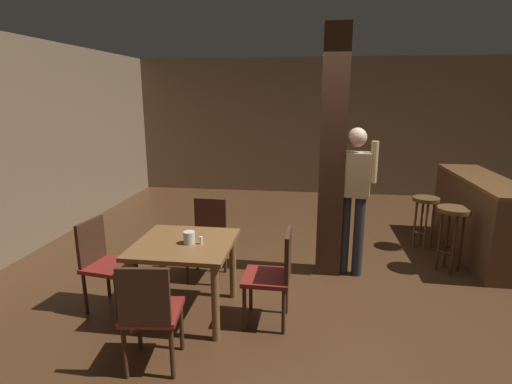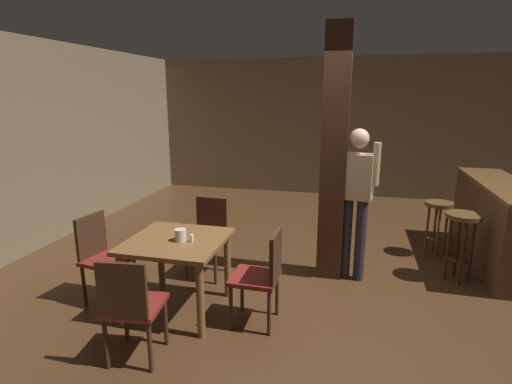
% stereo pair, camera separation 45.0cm
% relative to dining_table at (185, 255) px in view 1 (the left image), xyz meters
% --- Properties ---
extents(ground_plane, '(10.80, 10.80, 0.00)m').
position_rel_dining_table_xyz_m(ground_plane, '(1.41, 0.66, -0.61)').
color(ground_plane, '#422816').
extents(wall_back, '(8.00, 0.10, 2.80)m').
position_rel_dining_table_xyz_m(wall_back, '(1.41, 5.16, 0.79)').
color(wall_back, '#756047').
rests_on(wall_back, ground_plane).
extents(pillar, '(0.28, 0.28, 2.80)m').
position_rel_dining_table_xyz_m(pillar, '(1.38, 1.17, 0.79)').
color(pillar, '#382114').
rests_on(pillar, ground_plane).
extents(dining_table, '(0.90, 0.90, 0.74)m').
position_rel_dining_table_xyz_m(dining_table, '(0.00, 0.00, 0.00)').
color(dining_table, brown).
rests_on(dining_table, ground_plane).
extents(chair_west, '(0.48, 0.48, 0.89)m').
position_rel_dining_table_xyz_m(chair_west, '(-0.83, 0.00, -0.10)').
color(chair_west, maroon).
rests_on(chair_west, ground_plane).
extents(chair_south, '(0.47, 0.47, 0.89)m').
position_rel_dining_table_xyz_m(chair_south, '(-0.01, -0.82, -0.10)').
color(chair_south, maroon).
rests_on(chair_south, ground_plane).
extents(chair_north, '(0.43, 0.43, 0.89)m').
position_rel_dining_table_xyz_m(chair_north, '(-0.01, 0.86, -0.10)').
color(chair_north, maroon).
rests_on(chair_north, ground_plane).
extents(chair_east, '(0.42, 0.42, 0.89)m').
position_rel_dining_table_xyz_m(chair_east, '(0.85, -0.04, -0.10)').
color(chair_east, maroon).
rests_on(chair_east, ground_plane).
extents(napkin_cup, '(0.11, 0.11, 0.11)m').
position_rel_dining_table_xyz_m(napkin_cup, '(0.06, -0.03, 0.19)').
color(napkin_cup, beige).
rests_on(napkin_cup, dining_table).
extents(salt_shaker, '(0.03, 0.03, 0.07)m').
position_rel_dining_table_xyz_m(salt_shaker, '(0.17, -0.03, 0.17)').
color(salt_shaker, silver).
rests_on(salt_shaker, dining_table).
extents(standing_person, '(0.47, 0.26, 1.72)m').
position_rel_dining_table_xyz_m(standing_person, '(1.64, 1.12, 0.39)').
color(standing_person, tan).
rests_on(standing_person, ground_plane).
extents(bar_counter, '(0.56, 2.09, 1.02)m').
position_rel_dining_table_xyz_m(bar_counter, '(3.28, 2.01, -0.08)').
color(bar_counter, brown).
rests_on(bar_counter, ground_plane).
extents(bar_stool_near, '(0.38, 0.38, 0.79)m').
position_rel_dining_table_xyz_m(bar_stool_near, '(2.81, 1.36, -0.01)').
color(bar_stool_near, '#4C3319').
rests_on(bar_stool_near, ground_plane).
extents(bar_stool_mid, '(0.34, 0.34, 0.73)m').
position_rel_dining_table_xyz_m(bar_stool_mid, '(2.69, 2.07, -0.06)').
color(bar_stool_mid, '#4C3319').
rests_on(bar_stool_mid, ground_plane).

